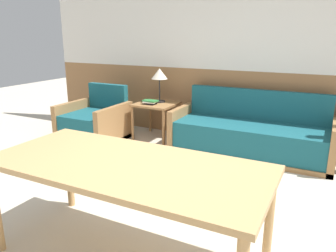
{
  "coord_description": "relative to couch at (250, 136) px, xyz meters",
  "views": [
    {
      "loc": [
        0.97,
        -2.07,
        1.56
      ],
      "look_at": [
        -0.68,
        1.16,
        0.54
      ],
      "focal_mm": 35.0,
      "sensor_mm": 36.0,
      "label": 1
    }
  ],
  "objects": [
    {
      "name": "armchair",
      "position": [
        -2.25,
        -0.44,
        -0.01
      ],
      "size": [
        0.85,
        0.86,
        0.81
      ],
      "rotation": [
        0.0,
        0.0,
        0.22
      ],
      "color": "#9E7042",
      "rests_on": "ground_plane"
    },
    {
      "name": "wall_back",
      "position": [
        -0.05,
        0.5,
        1.09
      ],
      "size": [
        7.2,
        0.06,
        2.7
      ],
      "color": "#996B42",
      "rests_on": "ground_plane"
    },
    {
      "name": "dining_table",
      "position": [
        -0.26,
        -2.51,
        0.41
      ],
      "size": [
        1.91,
        0.86,
        0.73
      ],
      "color": "tan",
      "rests_on": "ground_plane"
    },
    {
      "name": "side_table",
      "position": [
        -1.46,
        0.07,
        0.21
      ],
      "size": [
        0.59,
        0.59,
        0.55
      ],
      "color": "#9E7042",
      "rests_on": "ground_plane"
    },
    {
      "name": "ground_plane",
      "position": [
        -0.05,
        -2.13,
        -0.26
      ],
      "size": [
        16.0,
        16.0,
        0.0
      ],
      "primitive_type": "plane",
      "color": "beige"
    },
    {
      "name": "table_lamp",
      "position": [
        -1.46,
        0.17,
        0.7
      ],
      "size": [
        0.25,
        0.25,
        0.51
      ],
      "color": "#262628",
      "rests_on": "side_table"
    },
    {
      "name": "couch",
      "position": [
        0.0,
        0.0,
        0.0
      ],
      "size": [
        2.08,
        0.77,
        0.83
      ],
      "color": "#9E7042",
      "rests_on": "ground_plane"
    },
    {
      "name": "book_stack",
      "position": [
        -1.5,
        -0.04,
        0.33
      ],
      "size": [
        0.23,
        0.18,
        0.06
      ],
      "color": "black",
      "rests_on": "side_table"
    }
  ]
}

